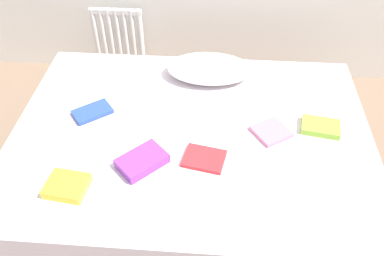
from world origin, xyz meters
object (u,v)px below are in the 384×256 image
Objects in this scene: textbook_blue at (92,112)px; textbook_yellow at (67,186)px; radiator at (118,36)px; textbook_purple at (142,161)px; pillow at (209,68)px; textbook_lime at (321,127)px; textbook_pink at (271,131)px; textbook_red at (204,159)px; bed at (191,163)px.

textbook_yellow is at bearing -125.41° from textbook_blue.
textbook_purple is at bearing -72.90° from radiator.
textbook_lime is (0.63, -0.45, -0.04)m from pillow.
textbook_pink is 0.85× the size of textbook_red.
bed is at bearing -60.65° from radiator.
textbook_pink is 0.86× the size of textbook_lime.
textbook_blue is at bearing -84.86° from radiator.
textbook_yellow is (-0.33, -0.18, -0.00)m from textbook_purple.
radiator is at bearing 57.40° from textbook_blue.
textbook_red is 0.87× the size of textbook_purple.
textbook_purple is (-0.23, -0.26, 0.28)m from bed.
pillow is 2.52× the size of textbook_blue.
radiator reaches higher than textbook_purple.
textbook_blue is at bearing 99.46° from textbook_yellow.
textbook_blue is at bearing 169.38° from bed.
textbook_blue is at bearing 165.87° from textbook_red.
textbook_lime is (1.26, 0.51, -0.00)m from textbook_yellow.
textbook_lime is at bearing 5.79° from bed.
radiator is at bearing 119.35° from bed.
textbook_red is at bearing -89.38° from pillow.
bed is 4.35× the size of radiator.
textbook_red is (-0.35, -0.23, -0.00)m from textbook_pink.
textbook_red is 0.68m from textbook_yellow.
textbook_pink is at bearing -54.11° from pillow.
pillow is 0.78m from textbook_lime.
pillow is 1.15m from textbook_yellow.
textbook_blue is 0.55m from textbook_yellow.
textbook_lime is at bearing -25.20° from textbook_purple.
bed is at bearing 149.15° from textbook_pink.
pillow reaches higher than textbook_blue.
textbook_purple is (-0.31, -0.05, 0.01)m from textbook_red.
textbook_purple reaches higher than textbook_pink.
textbook_red is 1.09× the size of textbook_yellow.
textbook_blue is 1.12× the size of textbook_yellow.
pillow is at bearing 81.96° from bed.
textbook_purple reaches higher than textbook_lime.
pillow is 3.05× the size of textbook_pink.
textbook_pink is at bearing -160.02° from textbook_lime.
pillow is 2.62× the size of textbook_lime.
textbook_yellow is at bearing 171.32° from textbook_pink.
bed is 9.70× the size of textbook_red.
textbook_pink is (0.43, 0.02, 0.26)m from bed.
textbook_purple is 0.99m from textbook_lime.
textbook_blue is at bearing -172.06° from textbook_lime.
pillow is at bearing 63.93° from textbook_yellow.
textbook_purple is at bearing -159.02° from textbook_red.
bed is 11.40× the size of textbook_pink.
bed is at bearing -98.04° from pillow.
textbook_yellow is at bearing -148.41° from textbook_red.
textbook_lime is (0.62, 0.28, 0.01)m from textbook_red.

